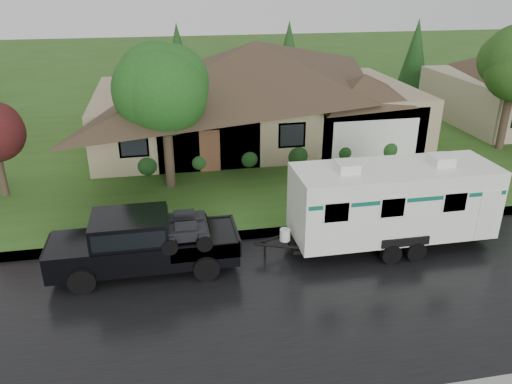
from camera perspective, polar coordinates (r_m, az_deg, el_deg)
ground at (r=17.22m, az=2.21°, el=-8.46°), size 140.00×140.00×0.00m
road at (r=15.61m, az=3.89°, el=-12.26°), size 140.00×8.00×0.01m
curb at (r=19.08m, az=0.69°, el=-4.74°), size 140.00×0.50×0.15m
lawn at (r=30.75m, az=-4.09°, el=6.44°), size 140.00×26.00×0.15m
house_main at (r=29.13m, az=0.59°, el=12.66°), size 19.44×10.80×6.90m
tree_left_green at (r=22.09m, az=-10.49°, el=11.77°), size 4.00×4.00×6.62m
shrub_row at (r=25.55m, az=1.94°, el=4.22°), size 13.60×1.00×1.00m
pickup_truck at (r=16.92m, az=-13.05°, el=-5.47°), size 6.09×2.31×2.03m
travel_trailer at (r=18.31m, az=15.36°, el=-0.95°), size 7.51×2.64×3.37m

